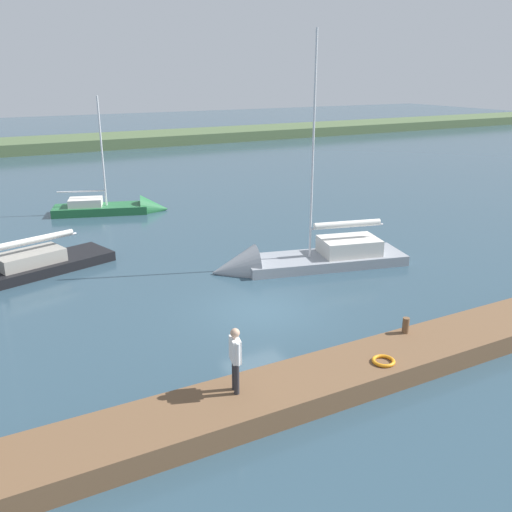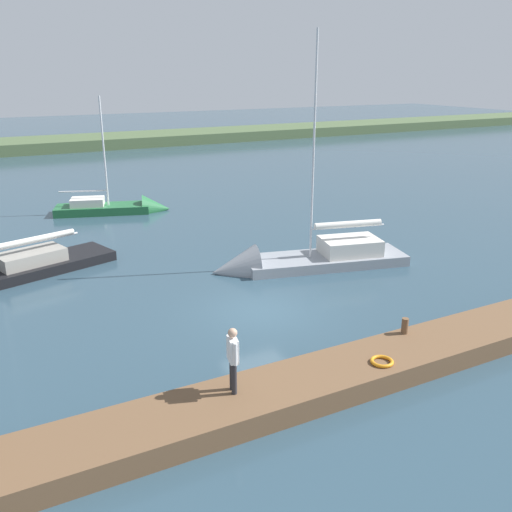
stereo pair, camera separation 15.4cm
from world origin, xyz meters
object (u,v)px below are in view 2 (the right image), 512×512
mooring_post_near (405,326)px  person_on_dock (233,355)px  sailboat_behind_pier (122,209)px  life_ring_buoy (382,361)px  sailboat_near_dock (295,263)px

mooring_post_near → person_on_dock: size_ratio=0.28×
sailboat_behind_pier → person_on_dock: (2.95, 22.53, 1.49)m
life_ring_buoy → person_on_dock: (4.33, -0.64, 0.99)m
mooring_post_near → sailboat_near_dock: size_ratio=0.05×
life_ring_buoy → sailboat_behind_pier: 23.22m
mooring_post_near → sailboat_behind_pier: size_ratio=0.06×
life_ring_buoy → sailboat_behind_pier: sailboat_behind_pier is taller
mooring_post_near → life_ring_buoy: (1.84, 1.13, -0.20)m
life_ring_buoy → sailboat_near_dock: (-2.87, -9.39, -0.46)m
mooring_post_near → life_ring_buoy: 2.17m
sailboat_near_dock → sailboat_behind_pier: (4.25, -13.78, -0.04)m
life_ring_buoy → sailboat_near_dock: sailboat_near_dock is taller
person_on_dock → life_ring_buoy: bearing=3.9°
mooring_post_near → life_ring_buoy: mooring_post_near is taller
sailboat_near_dock → person_on_dock: sailboat_near_dock is taller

